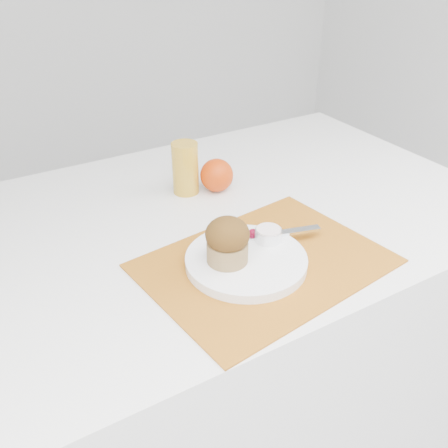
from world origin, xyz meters
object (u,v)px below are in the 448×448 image
table (227,333)px  juice_glass (185,168)px  plate (246,261)px  muffin (227,241)px  orange (217,175)px

table → juice_glass: bearing=109.4°
plate → muffin: (-0.04, 0.01, 0.05)m
table → orange: size_ratio=15.42×
muffin → plate: bearing=-12.4°
muffin → table: bearing=58.8°
orange → juice_glass: juice_glass is taller
orange → muffin: size_ratio=0.86×
plate → juice_glass: size_ratio=1.85×
table → muffin: bearing=-121.2°
plate → juice_glass: bearing=82.9°
table → muffin: 0.49m
table → juice_glass: juice_glass is taller
plate → orange: size_ratio=2.89×
juice_glass → plate: bearing=-97.1°
orange → muffin: muffin is taller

